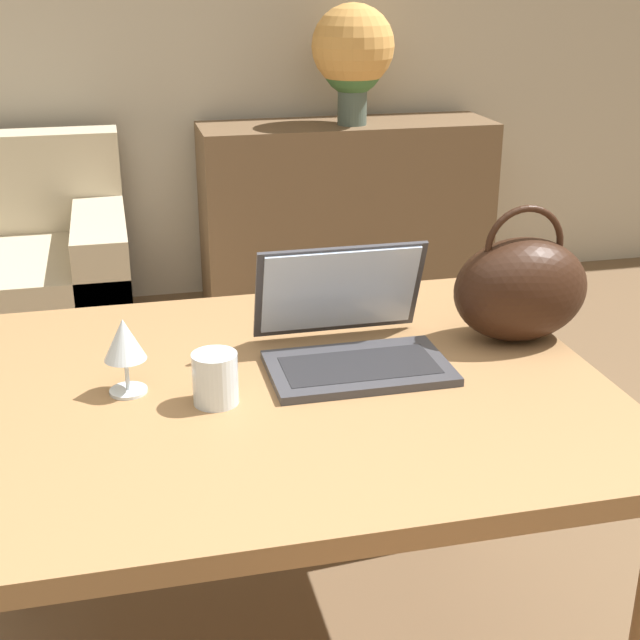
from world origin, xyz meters
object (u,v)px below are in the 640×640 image
(laptop, at_px, (349,330))
(wine_glass, at_px, (124,343))
(handbag, at_px, (521,288))
(flower_vase, at_px, (353,54))
(drinking_glass, at_px, (215,378))

(laptop, xyz_separation_m, wine_glass, (-0.43, -0.06, 0.04))
(handbag, xyz_separation_m, flower_vase, (0.23, 2.15, 0.27))
(laptop, bearing_deg, handbag, 1.94)
(drinking_glass, relative_size, flower_vase, 0.19)
(laptop, relative_size, handbag, 1.20)
(handbag, relative_size, flower_vase, 0.57)
(wine_glass, bearing_deg, flower_vase, 65.25)
(drinking_glass, height_order, handbag, handbag)
(handbag, bearing_deg, wine_glass, -174.94)
(drinking_glass, xyz_separation_m, handbag, (0.65, 0.15, 0.06))
(laptop, distance_m, drinking_glass, 0.31)
(flower_vase, bearing_deg, drinking_glass, -110.80)
(wine_glass, height_order, handbag, handbag)
(flower_vase, bearing_deg, handbag, -96.05)
(wine_glass, distance_m, handbag, 0.80)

